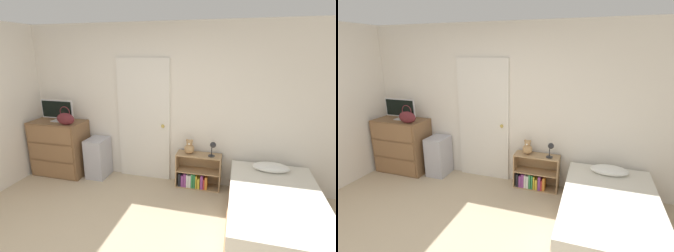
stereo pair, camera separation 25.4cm
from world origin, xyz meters
The scene contains 10 objects.
wall_back centered at (0.00, 2.26, 1.27)m, with size 10.00×0.06×2.55m.
door_closed centered at (-0.11, 2.21, 1.01)m, with size 0.89×0.09×2.02m.
dresser centered at (-1.60, 1.96, 0.48)m, with size 0.92×0.51×0.96m.
tv centered at (-1.58, 1.98, 1.15)m, with size 0.60×0.16×0.37m.
handbag centered at (-1.31, 1.81, 1.06)m, with size 0.32×0.13×0.31m.
storage_bin centered at (-0.89, 2.01, 0.34)m, with size 0.33×0.40×0.68m.
bookshelf centered at (0.81, 2.08, 0.21)m, with size 0.70×0.26×0.56m.
teddy_bear centered at (0.69, 2.08, 0.66)m, with size 0.16×0.16×0.24m.
desk_lamp centered at (1.06, 2.04, 0.72)m, with size 0.11×0.11×0.24m.
bed centered at (1.90, 1.28, 0.24)m, with size 1.12×1.88×0.59m.
Camera 1 is at (1.37, -1.73, 2.12)m, focal length 28.00 mm.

